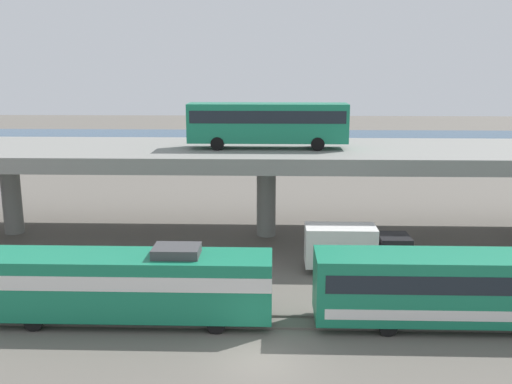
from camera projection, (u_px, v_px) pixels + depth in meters
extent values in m
plane|color=#605B54|center=(260.00, 361.00, 26.43)|extent=(260.00, 260.00, 0.00)
cube|color=#59544C|center=(262.00, 328.00, 29.61)|extent=(110.00, 0.12, 0.12)
cube|color=#59544C|center=(262.00, 316.00, 31.03)|extent=(110.00, 0.12, 0.12)
cube|color=#197A56|center=(129.00, 284.00, 30.09)|extent=(14.98, 3.00, 3.20)
cube|color=silver|center=(129.00, 274.00, 29.97)|extent=(14.98, 3.04, 0.77)
cube|color=black|center=(16.00, 267.00, 30.08)|extent=(2.04, 2.70, 1.02)
cube|color=#3F3F42|center=(177.00, 251.00, 29.61)|extent=(2.40, 1.80, 0.50)
cylinder|color=black|center=(33.00, 322.00, 29.27)|extent=(0.96, 0.18, 0.96)
cylinder|color=black|center=(53.00, 301.00, 31.90)|extent=(0.96, 0.18, 0.96)
cylinder|color=black|center=(216.00, 325.00, 28.98)|extent=(0.96, 0.18, 0.96)
cylinder|color=black|center=(221.00, 303.00, 31.62)|extent=(0.96, 0.18, 0.96)
cylinder|color=black|center=(388.00, 328.00, 28.72)|extent=(0.92, 0.18, 0.92)
cylinder|color=black|center=(379.00, 306.00, 31.36)|extent=(0.92, 0.18, 0.92)
cube|color=gray|center=(266.00, 154.00, 44.53)|extent=(96.00, 11.77, 1.14)
cylinder|color=gray|center=(12.00, 197.00, 45.92)|extent=(1.50, 1.50, 5.95)
cylinder|color=gray|center=(266.00, 199.00, 45.30)|extent=(1.50, 1.50, 5.95)
cube|color=#197A56|center=(268.00, 123.00, 43.33)|extent=(12.00, 2.55, 2.90)
cube|color=black|center=(268.00, 116.00, 43.21)|extent=(11.52, 2.59, 0.93)
cube|color=black|center=(347.00, 118.00, 43.07)|extent=(0.08, 2.30, 1.74)
cylinder|color=black|center=(315.00, 140.00, 44.71)|extent=(1.00, 0.26, 1.00)
cylinder|color=black|center=(318.00, 144.00, 42.35)|extent=(1.00, 0.26, 1.00)
cylinder|color=black|center=(220.00, 140.00, 44.94)|extent=(1.00, 0.26, 1.00)
cylinder|color=black|center=(217.00, 144.00, 42.57)|extent=(1.00, 0.26, 1.00)
cube|color=black|center=(394.00, 250.00, 37.61)|extent=(2.00, 2.30, 2.00)
cube|color=silver|center=(340.00, 245.00, 37.65)|extent=(4.60, 2.30, 2.60)
cylinder|color=black|center=(385.00, 259.00, 38.90)|extent=(0.88, 0.28, 0.88)
cylinder|color=black|center=(392.00, 270.00, 36.77)|extent=(0.88, 0.28, 0.88)
cylinder|color=black|center=(323.00, 259.00, 39.03)|extent=(0.88, 0.28, 0.88)
cylinder|color=black|center=(326.00, 270.00, 36.90)|extent=(0.88, 0.28, 0.88)
cube|color=gray|center=(270.00, 157.00, 79.93)|extent=(65.15, 12.60, 1.48)
cube|color=maroon|center=(105.00, 149.00, 78.13)|extent=(4.29, 1.79, 0.70)
cube|color=#1E232B|center=(103.00, 144.00, 78.01)|extent=(1.89, 1.58, 0.48)
cylinder|color=black|center=(117.00, 150.00, 79.00)|extent=(0.64, 0.20, 0.64)
cylinder|color=black|center=(113.00, 152.00, 77.33)|extent=(0.64, 0.20, 0.64)
cylinder|color=black|center=(98.00, 150.00, 79.08)|extent=(0.64, 0.20, 0.64)
cylinder|color=black|center=(94.00, 152.00, 77.42)|extent=(0.64, 0.20, 0.64)
cube|color=#0C4C26|center=(307.00, 147.00, 79.85)|extent=(4.06, 1.84, 0.70)
cube|color=#1E232B|center=(306.00, 143.00, 79.72)|extent=(1.79, 1.62, 0.48)
cylinder|color=black|center=(316.00, 148.00, 80.74)|extent=(0.64, 0.20, 0.64)
cylinder|color=black|center=(317.00, 150.00, 79.03)|extent=(0.64, 0.20, 0.64)
cylinder|color=black|center=(298.00, 148.00, 80.81)|extent=(0.64, 0.20, 0.64)
cylinder|color=black|center=(298.00, 150.00, 79.11)|extent=(0.64, 0.20, 0.64)
cube|color=#0C4C26|center=(213.00, 149.00, 77.53)|extent=(4.15, 1.74, 0.70)
cube|color=#1E232B|center=(214.00, 145.00, 77.40)|extent=(1.83, 1.53, 0.48)
cylinder|color=black|center=(203.00, 153.00, 76.84)|extent=(0.64, 0.20, 0.64)
cylinder|color=black|center=(204.00, 151.00, 78.46)|extent=(0.64, 0.20, 0.64)
cylinder|color=black|center=(222.00, 153.00, 76.76)|extent=(0.64, 0.20, 0.64)
cylinder|color=black|center=(223.00, 151.00, 78.38)|extent=(0.64, 0.20, 0.64)
cube|color=maroon|center=(355.00, 150.00, 76.68)|extent=(4.55, 1.78, 0.70)
cube|color=#1E232B|center=(353.00, 146.00, 76.56)|extent=(2.00, 1.57, 0.48)
cylinder|color=black|center=(364.00, 152.00, 77.54)|extent=(0.64, 0.20, 0.64)
cylinder|color=black|center=(366.00, 154.00, 75.89)|extent=(0.64, 0.20, 0.64)
cylinder|color=black|center=(343.00, 152.00, 77.62)|extent=(0.64, 0.20, 0.64)
cylinder|color=black|center=(345.00, 154.00, 75.97)|extent=(0.64, 0.20, 0.64)
cube|color=silver|center=(456.00, 151.00, 76.00)|extent=(4.57, 1.82, 0.70)
cube|color=#1E232B|center=(455.00, 147.00, 75.88)|extent=(2.01, 1.60, 0.48)
cylinder|color=black|center=(465.00, 153.00, 76.87)|extent=(0.64, 0.20, 0.64)
cylinder|color=black|center=(469.00, 155.00, 75.19)|extent=(0.64, 0.20, 0.64)
cylinder|color=black|center=(444.00, 153.00, 76.96)|extent=(0.64, 0.20, 0.64)
cylinder|color=black|center=(447.00, 155.00, 75.27)|extent=(0.64, 0.20, 0.64)
cube|color=navy|center=(271.00, 141.00, 102.53)|extent=(140.00, 36.00, 0.01)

